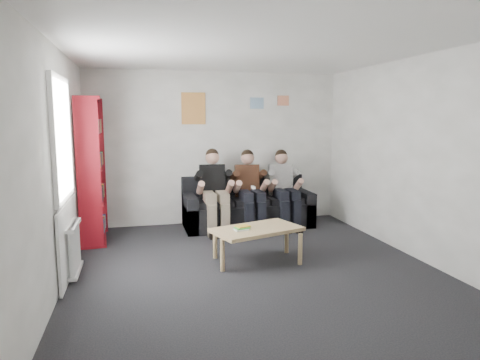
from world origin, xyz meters
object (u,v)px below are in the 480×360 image
(person_left, at_px, (215,191))
(person_middle, at_px, (250,190))
(bookshelf, at_px, (92,170))
(coffee_table, at_px, (257,232))
(sofa, at_px, (247,209))
(person_right, at_px, (284,189))

(person_left, height_order, person_middle, person_left)
(bookshelf, bearing_deg, person_left, -1.27)
(coffee_table, distance_m, person_left, 1.71)
(sofa, bearing_deg, person_right, -18.15)
(bookshelf, xyz_separation_m, coffee_table, (2.17, -1.57, -0.70))
(person_middle, bearing_deg, bookshelf, -169.39)
(sofa, relative_size, coffee_table, 1.94)
(person_right, bearing_deg, sofa, 171.45)
(coffee_table, xyz_separation_m, person_middle, (0.35, 1.67, 0.27))
(sofa, distance_m, coffee_table, 1.91)
(person_left, relative_size, person_middle, 1.02)
(sofa, height_order, person_left, person_left)
(bookshelf, distance_m, coffee_table, 2.76)
(sofa, xyz_separation_m, person_right, (0.61, -0.20, 0.36))
(coffee_table, height_order, person_left, person_left)
(sofa, bearing_deg, bookshelf, -173.09)
(sofa, relative_size, person_left, 1.60)
(sofa, xyz_separation_m, person_left, (-0.61, -0.20, 0.37))
(person_left, xyz_separation_m, person_right, (1.23, 0.00, -0.01))
(person_right, bearing_deg, person_left, -170.30)
(coffee_table, relative_size, person_left, 0.83)
(bookshelf, height_order, coffee_table, bookshelf)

